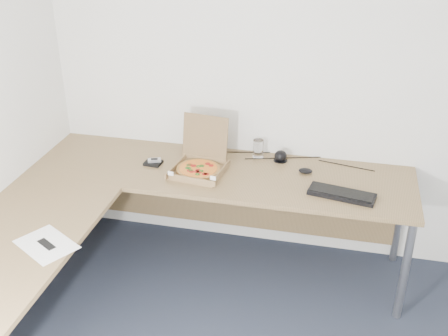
% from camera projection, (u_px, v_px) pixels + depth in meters
% --- Properties ---
extents(room_shell, '(3.50, 3.50, 2.50)m').
position_uv_depth(room_shell, '(265.00, 232.00, 2.06)').
color(room_shell, silver).
rests_on(room_shell, ground).
extents(desk, '(2.50, 2.20, 0.73)m').
position_uv_depth(desk, '(152.00, 202.00, 3.32)').
color(desk, olive).
rests_on(desk, ground).
extents(pizza_box, '(0.32, 0.37, 0.32)m').
position_uv_depth(pizza_box, '(199.00, 166.00, 3.59)').
color(pizza_box, olive).
rests_on(pizza_box, desk).
extents(drinking_glass, '(0.07, 0.07, 0.13)m').
position_uv_depth(drinking_glass, '(258.00, 149.00, 3.77)').
color(drinking_glass, white).
rests_on(drinking_glass, desk).
extents(keyboard, '(0.42, 0.21, 0.02)m').
position_uv_depth(keyboard, '(342.00, 194.00, 3.32)').
color(keyboard, black).
rests_on(keyboard, desk).
extents(mouse, '(0.10, 0.07, 0.03)m').
position_uv_depth(mouse, '(306.00, 171.00, 3.58)').
color(mouse, black).
rests_on(mouse, desk).
extents(wallet, '(0.12, 0.10, 0.02)m').
position_uv_depth(wallet, '(153.00, 163.00, 3.70)').
color(wallet, black).
rests_on(wallet, desk).
extents(phone, '(0.10, 0.07, 0.02)m').
position_uv_depth(phone, '(154.00, 160.00, 3.69)').
color(phone, '#B2B5BA').
rests_on(phone, wallet).
extents(paper_sheet, '(0.38, 0.35, 0.00)m').
position_uv_depth(paper_sheet, '(46.00, 244.00, 2.88)').
color(paper_sheet, white).
rests_on(paper_sheet, desk).
extents(dome_speaker, '(0.09, 0.09, 0.08)m').
position_uv_depth(dome_speaker, '(281.00, 155.00, 3.73)').
color(dome_speaker, black).
rests_on(dome_speaker, desk).
extents(cable_bundle, '(0.57, 0.12, 0.01)m').
position_uv_depth(cable_bundle, '(283.00, 158.00, 3.78)').
color(cable_bundle, black).
rests_on(cable_bundle, desk).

